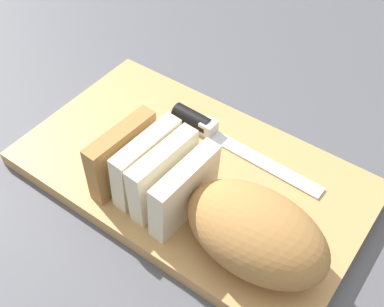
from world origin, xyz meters
TOP-DOWN VIEW (x-y plane):
  - ground_plane at (0.00, 0.00)m, footprint 3.00×3.00m
  - cutting_board at (0.00, 0.00)m, footprint 0.47×0.28m
  - bread_loaf at (-0.08, 0.06)m, footprint 0.30×0.12m
  - bread_knife at (0.02, -0.07)m, footprint 0.24×0.04m
  - crumb_near_knife at (0.02, -0.02)m, footprint 0.00×0.00m
  - crumb_near_loaf at (-0.00, -0.02)m, footprint 0.00×0.00m

SIDE VIEW (x-z plane):
  - ground_plane at x=0.00m, z-range 0.00..0.00m
  - cutting_board at x=0.00m, z-range 0.00..0.02m
  - crumb_near_loaf at x=0.00m, z-range 0.02..0.02m
  - crumb_near_knife at x=0.02m, z-range 0.02..0.03m
  - bread_knife at x=0.02m, z-range 0.02..0.04m
  - bread_loaf at x=-0.08m, z-range 0.02..0.11m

